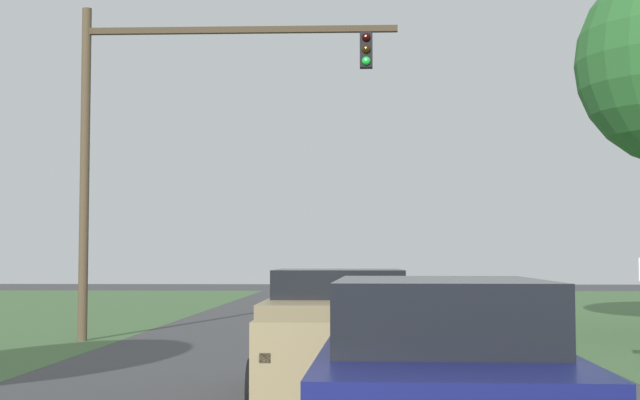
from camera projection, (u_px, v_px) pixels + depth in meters
The scene contains 4 objects.
ground_plane at pixel (315, 389), 15.24m from camera, with size 120.00×120.00×0.00m, color #424244.
red_suv_near at pixel (441, 384), 8.28m from camera, with size 2.35×4.89×1.90m.
pickup_truck_lead at pixel (339, 334), 13.84m from camera, with size 2.33×5.48×1.92m.
traffic_light at pixel (164, 120), 24.32m from camera, with size 8.06×0.40×8.47m.
Camera 1 is at (0.70, -3.98, 2.09)m, focal length 53.87 mm.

